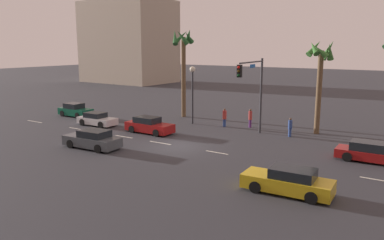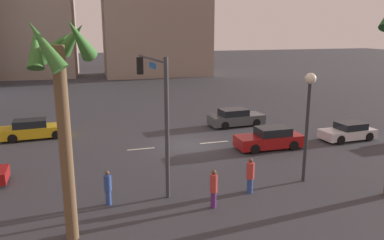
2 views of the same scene
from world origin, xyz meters
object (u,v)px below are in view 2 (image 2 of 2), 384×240
car_0 (34,130)px  car_2 (236,118)px  pedestrian_2 (250,175)px  car_5 (348,132)px  pedestrian_0 (108,187)px  car_4 (270,139)px  traffic_signal (156,98)px  streetlamp (309,106)px  palm_tree_2 (61,85)px  pedestrian_1 (214,188)px

car_0 → car_2: (-15.53, 0.83, 0.00)m
car_2 → pedestrian_2: 13.26m
car_5 → pedestrian_0: 18.24m
car_4 → pedestrian_2: size_ratio=2.55×
traffic_signal → pedestrian_2: 5.89m
car_4 → pedestrian_2: (4.32, 6.06, 0.26)m
car_2 → pedestrian_2: pedestrian_2 is taller
pedestrian_0 → pedestrian_2: (-6.68, 0.68, 0.07)m
pedestrian_2 → streetlamp: bearing=-171.3°
car_2 → palm_tree_2: bearing=48.1°
traffic_signal → pedestrian_0: size_ratio=4.04×
car_2 → traffic_signal: (8.65, 10.01, 3.81)m
car_4 → pedestrian_0: 12.25m
car_4 → pedestrian_1: 9.63m
traffic_signal → pedestrian_2: (-4.04, 2.41, -3.55)m
traffic_signal → pedestrian_1: (-1.80, 3.39, -3.52)m
car_4 → palm_tree_2: 15.72m
car_5 → traffic_signal: traffic_signal is taller
pedestrian_0 → pedestrian_2: size_ratio=0.92×
car_0 → pedestrian_1: 16.67m
car_0 → car_4: size_ratio=1.06×
pedestrian_1 → palm_tree_2: size_ratio=0.22×
pedestrian_0 → pedestrian_1: 4.74m
pedestrian_0 → pedestrian_2: 6.71m
car_2 → traffic_signal: traffic_signal is taller
car_4 → car_5: size_ratio=1.12×
traffic_signal → palm_tree_2: bearing=45.6°
car_4 → pedestrian_0: size_ratio=2.76×
pedestrian_1 → car_4: bearing=-133.0°
car_0 → traffic_signal: traffic_signal is taller
streetlamp → pedestrian_0: streetlamp is taller
pedestrian_0 → car_0: bearing=-71.4°
pedestrian_0 → pedestrian_1: (-4.44, 1.66, 0.09)m
car_4 → streetlamp: streetlamp is taller
pedestrian_2 → palm_tree_2: palm_tree_2 is taller
car_5 → traffic_signal: (14.73, 3.84, 3.88)m
car_0 → traffic_signal: bearing=122.4°
car_5 → palm_tree_2: palm_tree_2 is taller
traffic_signal → pedestrian_1: traffic_signal is taller
streetlamp → car_4: bearing=-100.2°
car_0 → car_4: (-15.24, 7.19, 0.01)m
pedestrian_1 → car_5: bearing=-150.8°
car_4 → streetlamp: bearing=79.8°
streetlamp → pedestrian_2: bearing=8.7°
car_0 → car_2: 15.55m
car_0 → pedestrian_0: 13.27m
car_0 → car_5: (-21.60, 7.00, -0.06)m
car_2 → car_4: bearing=87.4°
pedestrian_0 → pedestrian_1: pedestrian_1 is taller
streetlamp → pedestrian_2: streetlamp is taller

